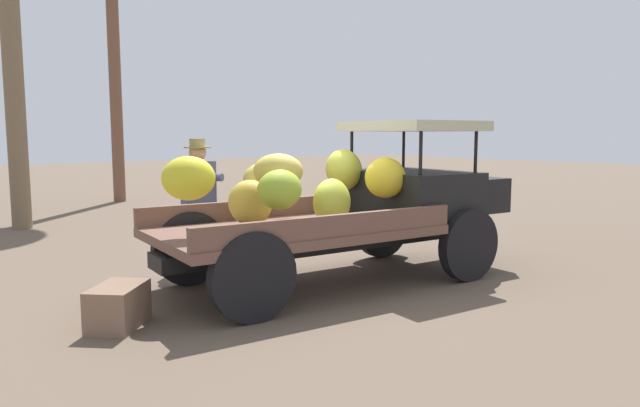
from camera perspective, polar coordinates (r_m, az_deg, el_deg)
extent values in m
plane|color=brown|center=(7.14, 1.23, -7.09)|extent=(60.00, 60.00, 0.00)
cube|color=black|center=(6.73, 0.71, -3.83)|extent=(4.02, 0.94, 0.16)
cylinder|color=black|center=(8.23, 6.02, -2.27)|extent=(0.86, 0.25, 0.85)
cylinder|color=black|center=(7.08, 14.23, -3.93)|extent=(0.86, 0.25, 0.85)
cylinder|color=black|center=(6.84, -12.57, -4.25)|extent=(0.86, 0.25, 0.85)
cylinder|color=black|center=(5.40, -6.54, -7.08)|extent=(0.86, 0.25, 0.85)
cube|color=brown|center=(6.47, -2.60, -2.66)|extent=(3.19, 2.08, 0.10)
cube|color=brown|center=(7.14, -5.87, -0.50)|extent=(2.99, 0.46, 0.22)
cube|color=brown|center=(5.77, 1.43, -2.19)|extent=(2.99, 0.46, 0.22)
cube|color=black|center=(7.42, 8.76, 1.02)|extent=(1.28, 1.65, 0.55)
cube|color=black|center=(8.06, 13.53, 0.97)|extent=(0.83, 1.14, 0.44)
cylinder|color=black|center=(8.16, 8.11, 5.42)|extent=(0.04, 0.04, 0.55)
cylinder|color=black|center=(7.24, 14.88, 5.10)|extent=(0.04, 0.04, 0.55)
cylinder|color=black|center=(7.61, 3.10, 5.38)|extent=(0.04, 0.04, 0.55)
cylinder|color=black|center=(6.62, 9.74, 5.08)|extent=(0.04, 0.04, 0.55)
cube|color=#BDBC9D|center=(7.39, 8.88, 7.40)|extent=(1.40, 1.66, 0.12)
ellipsoid|color=gold|center=(6.07, -4.08, 3.15)|extent=(0.70, 0.70, 0.46)
ellipsoid|color=yellow|center=(5.88, -12.62, 2.40)|extent=(0.67, 0.64, 0.51)
ellipsoid|color=gold|center=(6.42, -6.78, 0.06)|extent=(0.66, 0.67, 0.54)
ellipsoid|color=#95B22E|center=(5.80, -3.93, 1.36)|extent=(0.56, 0.58, 0.51)
ellipsoid|color=yellow|center=(6.76, 6.35, 2.51)|extent=(0.64, 0.63, 0.52)
ellipsoid|color=#B6C538|center=(6.42, 1.18, 0.13)|extent=(0.70, 0.58, 0.54)
ellipsoid|color=gold|center=(6.84, -5.30, 2.28)|extent=(0.78, 0.77, 0.55)
ellipsoid|color=gold|center=(7.37, 2.32, 3.31)|extent=(0.49, 0.62, 0.64)
cylinder|color=#505A76|center=(7.81, -10.70, -3.04)|extent=(0.15, 0.15, 0.79)
cylinder|color=#505A76|center=(7.72, -12.51, -3.19)|extent=(0.15, 0.15, 0.79)
cube|color=#474D6E|center=(7.68, -11.72, 1.91)|extent=(0.43, 0.30, 0.57)
cylinder|color=#474D6E|center=(7.61, -10.77, 2.54)|extent=(0.28, 0.40, 0.10)
cylinder|color=#474D6E|center=(7.54, -12.20, 2.47)|extent=(0.36, 0.34, 0.10)
sphere|color=tan|center=(7.66, -11.79, 4.87)|extent=(0.22, 0.22, 0.22)
cylinder|color=olive|center=(7.65, -11.80, 5.36)|extent=(0.34, 0.34, 0.02)
cylinder|color=olive|center=(7.65, -11.81, 5.81)|extent=(0.20, 0.20, 0.10)
cube|color=#7C5F4B|center=(5.60, -18.99, -9.40)|extent=(0.69, 0.69, 0.38)
ellipsoid|color=gold|center=(8.77, -8.61, -3.58)|extent=(0.73, 0.68, 0.30)
cylinder|color=brown|center=(15.92, -19.45, 15.95)|extent=(0.30, 0.30, 8.70)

